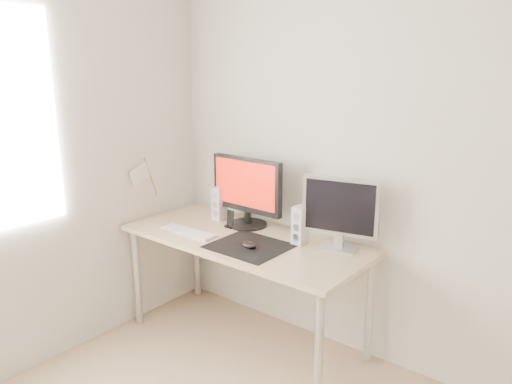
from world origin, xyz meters
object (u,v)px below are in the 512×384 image
Objects in this scene: desk at (245,249)px; main_monitor at (247,189)px; speaker_left at (219,203)px; keyboard at (188,232)px; mouse at (249,245)px; speaker_right at (300,225)px; phone_dock at (230,222)px; second_monitor at (340,210)px.

desk is 2.91× the size of main_monitor.
keyboard is (0.03, -0.33, -0.11)m from speaker_left.
mouse reaches higher than desk.
speaker_right is at bearing -3.70° from speaker_left.
phone_dock is (-0.20, 0.09, 0.11)m from desk.
speaker_right is (0.33, 0.12, 0.20)m from desk.
phone_dock is (0.17, -0.08, -0.08)m from speaker_left.
main_monitor is at bearing 54.57° from phone_dock.
speaker_right reaches higher than phone_dock.
keyboard is at bearing -156.74° from speaker_right.
phone_dock is (-0.07, -0.09, -0.22)m from main_monitor.
mouse is 0.48m from keyboard.
phone_dock is at bearing 155.98° from desk.
keyboard is (-0.34, -0.17, 0.09)m from desk.
desk is 3.78× the size of keyboard.
speaker_left is at bearing 155.48° from phone_dock.
keyboard is (-0.48, -0.04, -0.01)m from mouse.
main_monitor is (-0.13, 0.18, 0.33)m from desk.
speaker_right is at bearing 3.51° from phone_dock.
second_monitor is at bearing 1.48° from speaker_left.
second_monitor is at bearing 16.82° from speaker_right.
main_monitor is 0.47m from keyboard.
speaker_left is at bearing 155.75° from desk.
keyboard is (-0.90, -0.36, -0.23)m from second_monitor.
speaker_right is 0.56× the size of keyboard.
main_monitor reaches higher than second_monitor.
desk is 0.25m from phone_dock.
main_monitor is 2.33× the size of speaker_left.
main_monitor is 2.33× the size of speaker_right.
speaker_right is (0.70, -0.05, 0.00)m from speaker_left.
speaker_left is at bearing 176.30° from speaker_right.
speaker_right is at bearing -163.18° from second_monitor.
speaker_left is (-0.93, -0.02, -0.12)m from second_monitor.
second_monitor is 1.00m from keyboard.
mouse is 0.41m from phone_dock.
main_monitor is 1.23× the size of second_monitor.
mouse is 0.24× the size of keyboard.
speaker_left reaches higher than phone_dock.
speaker_right is 2.01× the size of phone_dock.
desk is 0.41m from speaker_right.
speaker_left is (-0.51, 0.30, 0.10)m from mouse.
speaker_left is at bearing -176.46° from main_monitor.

